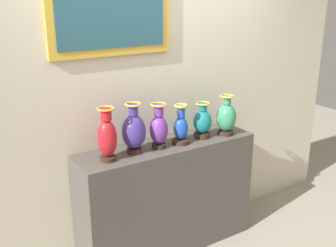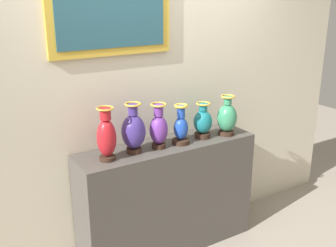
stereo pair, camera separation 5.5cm
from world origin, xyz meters
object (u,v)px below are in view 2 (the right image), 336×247
vase_crimson (106,137)px  vase_jade (227,118)px  vase_indigo (133,131)px  vase_violet (159,128)px  vase_teal (203,122)px  vase_sapphire (181,128)px

vase_crimson → vase_jade: vase_crimson is taller
vase_indigo → vase_violet: bearing=-4.0°
vase_indigo → vase_jade: (0.89, -0.06, -0.02)m
vase_indigo → vase_teal: vase_indigo is taller
vase_teal → vase_indigo: bearing=179.4°
vase_sapphire → vase_teal: vase_sapphire is taller
vase_teal → vase_jade: (0.22, -0.05, 0.02)m
vase_violet → vase_jade: (0.67, -0.04, -0.01)m
vase_violet → vase_teal: size_ratio=1.19×
vase_crimson → vase_violet: vase_crimson is taller
vase_crimson → vase_sapphire: 0.66m
vase_violet → vase_crimson: bearing=-178.7°
vase_indigo → vase_jade: bearing=-3.7°
vase_indigo → vase_violet: 0.22m
vase_sapphire → vase_indigo: bearing=176.6°
vase_indigo → vase_violet: (0.22, -0.02, -0.01)m
vase_teal → vase_sapphire: bearing=-175.6°
vase_jade → vase_crimson: bearing=178.3°
vase_violet → vase_jade: 0.67m
vase_violet → vase_teal: (0.45, 0.01, -0.03)m
vase_violet → vase_jade: bearing=-3.6°
vase_sapphire → vase_jade: bearing=-4.0°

